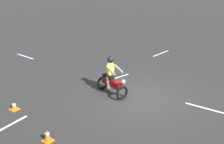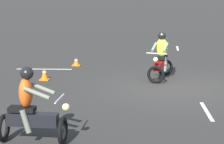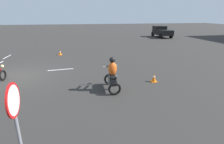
{
  "view_description": "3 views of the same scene",
  "coord_description": "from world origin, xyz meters",
  "px_view_note": "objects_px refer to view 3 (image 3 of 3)",
  "views": [
    {
      "loc": [
        9.65,
        6.39,
        5.67
      ],
      "look_at": [
        0.45,
        -1.1,
        1.0
      ],
      "focal_mm": 50.0,
      "sensor_mm": 36.0,
      "label": 1
    },
    {
      "loc": [
        0.25,
        13.77,
        3.44
      ],
      "look_at": [
        1.74,
        2.09,
        0.9
      ],
      "focal_mm": 70.0,
      "sensor_mm": 36.0,
      "label": 2
    },
    {
      "loc": [
        10.8,
        3.71,
        3.51
      ],
      "look_at": [
        3.03,
        5.27,
        0.9
      ],
      "focal_mm": 28.0,
      "sensor_mm": 36.0,
      "label": 3
    }
  ],
  "objects_px": {
    "stop_sign": "(16,115)",
    "traffic_cone_near_left": "(154,78)",
    "traffic_cone_mid_left": "(60,53)",
    "pickup_truck": "(162,31)",
    "motorcycle_rider_background": "(112,76)"
  },
  "relations": [
    {
      "from": "stop_sign",
      "to": "traffic_cone_near_left",
      "type": "distance_m",
      "value": 7.42
    },
    {
      "from": "stop_sign",
      "to": "traffic_cone_mid_left",
      "type": "distance_m",
      "value": 13.0
    },
    {
      "from": "stop_sign",
      "to": "pickup_truck",
      "type": "bearing_deg",
      "value": 147.55
    },
    {
      "from": "pickup_truck",
      "to": "traffic_cone_near_left",
      "type": "height_order",
      "value": "pickup_truck"
    },
    {
      "from": "traffic_cone_near_left",
      "to": "pickup_truck",
      "type": "bearing_deg",
      "value": 152.47
    },
    {
      "from": "pickup_truck",
      "to": "traffic_cone_near_left",
      "type": "distance_m",
      "value": 20.72
    },
    {
      "from": "pickup_truck",
      "to": "traffic_cone_near_left",
      "type": "relative_size",
      "value": 9.4
    },
    {
      "from": "stop_sign",
      "to": "motorcycle_rider_background",
      "type": "bearing_deg",
      "value": 147.28
    },
    {
      "from": "traffic_cone_mid_left",
      "to": "motorcycle_rider_background",
      "type": "bearing_deg",
      "value": 20.13
    },
    {
      "from": "stop_sign",
      "to": "traffic_cone_mid_left",
      "type": "xyz_separation_m",
      "value": [
        -12.92,
        -0.28,
        -1.44
      ]
    },
    {
      "from": "motorcycle_rider_background",
      "to": "traffic_cone_near_left",
      "type": "relative_size",
      "value": 3.75
    },
    {
      "from": "pickup_truck",
      "to": "stop_sign",
      "type": "distance_m",
      "value": 27.7
    },
    {
      "from": "stop_sign",
      "to": "traffic_cone_near_left",
      "type": "relative_size",
      "value": 5.2
    },
    {
      "from": "motorcycle_rider_background",
      "to": "stop_sign",
      "type": "distance_m",
      "value": 5.33
    },
    {
      "from": "motorcycle_rider_background",
      "to": "pickup_truck",
      "type": "xyz_separation_m",
      "value": [
        -18.96,
        12.02,
        0.2
      ]
    }
  ]
}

